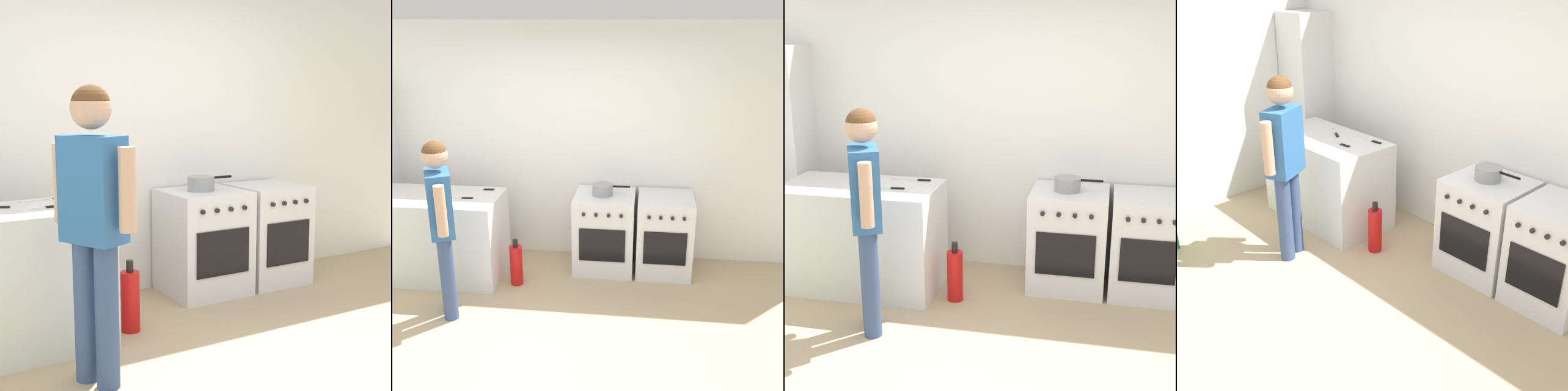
% 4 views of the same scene
% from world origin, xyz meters
% --- Properties ---
extents(ground_plane, '(8.00, 8.00, 0.00)m').
position_xyz_m(ground_plane, '(0.00, 0.00, 0.00)').
color(ground_plane, tan).
extents(back_wall, '(6.00, 0.10, 2.60)m').
position_xyz_m(back_wall, '(0.00, 1.95, 1.30)').
color(back_wall, white).
rests_on(back_wall, ground).
extents(side_wall_left, '(0.10, 3.10, 2.60)m').
position_xyz_m(side_wall_left, '(-2.60, 0.40, 1.30)').
color(side_wall_left, white).
rests_on(side_wall_left, ground).
extents(counter_unit, '(1.30, 0.70, 0.90)m').
position_xyz_m(counter_unit, '(-1.35, 1.20, 0.45)').
color(counter_unit, silver).
rests_on(counter_unit, ground).
extents(oven_left, '(0.64, 0.62, 0.85)m').
position_xyz_m(oven_left, '(0.35, 1.58, 0.43)').
color(oven_left, silver).
rests_on(oven_left, ground).
extents(oven_right, '(0.58, 0.62, 0.85)m').
position_xyz_m(oven_right, '(0.99, 1.58, 0.43)').
color(oven_right, silver).
rests_on(oven_right, ground).
extents(pot, '(0.40, 0.22, 0.12)m').
position_xyz_m(pot, '(0.33, 1.57, 0.91)').
color(pot, gray).
rests_on(pot, oven_left).
extents(knife_bread, '(0.35, 0.06, 0.01)m').
position_xyz_m(knife_bread, '(-0.98, 1.44, 0.90)').
color(knife_bread, silver).
rests_on(knife_bread, counter_unit).
extents(knife_chef, '(0.28, 0.18, 0.01)m').
position_xyz_m(knife_chef, '(-1.38, 1.35, 0.90)').
color(knife_chef, silver).
rests_on(knife_chef, counter_unit).
extents(knife_paring, '(0.21, 0.04, 0.01)m').
position_xyz_m(knife_paring, '(-1.04, 1.16, 0.91)').
color(knife_paring, silver).
rests_on(knife_paring, counter_unit).
extents(person, '(0.33, 0.52, 1.65)m').
position_xyz_m(person, '(-1.00, 0.49, 0.99)').
color(person, '#384C7A').
rests_on(person, ground).
extents(fire_extinguisher, '(0.13, 0.13, 0.50)m').
position_xyz_m(fire_extinguisher, '(-0.52, 1.10, 0.22)').
color(fire_extinguisher, red).
rests_on(fire_extinguisher, ground).
extents(larder_cabinet, '(0.48, 0.44, 2.00)m').
position_xyz_m(larder_cabinet, '(-2.30, 1.68, 1.00)').
color(larder_cabinet, silver).
rests_on(larder_cabinet, ground).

